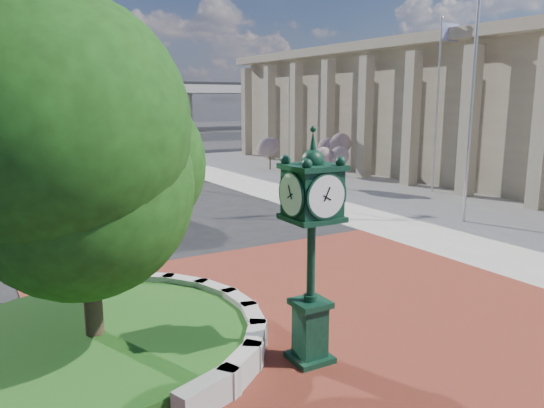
% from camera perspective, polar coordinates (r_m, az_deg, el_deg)
% --- Properties ---
extents(ground, '(200.00, 200.00, 0.00)m').
position_cam_1_polar(ground, '(13.35, 3.41, -10.62)').
color(ground, black).
rests_on(ground, ground).
extents(plaza, '(12.00, 12.00, 0.04)m').
position_cam_1_polar(plaza, '(12.59, 6.02, -11.95)').
color(plaza, brown).
rests_on(plaza, ground).
extents(sidewalk, '(20.00, 50.00, 0.04)m').
position_cam_1_polar(sidewalk, '(31.02, 17.68, 1.52)').
color(sidewalk, '#9E9B93').
rests_on(sidewalk, ground).
extents(planter_wall, '(2.96, 6.77, 0.54)m').
position_cam_1_polar(planter_wall, '(12.05, -7.54, -11.81)').
color(planter_wall, '#9E9B93').
rests_on(planter_wall, ground).
extents(grass_bed, '(6.10, 6.10, 0.40)m').
position_cam_1_polar(grass_bed, '(11.46, -18.43, -13.94)').
color(grass_bed, '#224B15').
rests_on(grass_bed, ground).
extents(civic_building, '(17.35, 44.00, 8.60)m').
position_cam_1_polar(civic_building, '(37.83, 23.58, 9.33)').
color(civic_building, gray).
rests_on(civic_building, ground).
extents(overpass, '(90.00, 12.00, 7.50)m').
position_cam_1_polar(overpass, '(80.53, -26.45, 11.19)').
color(overpass, '#9E9B93').
rests_on(overpass, ground).
extents(tree_planter, '(5.20, 5.20, 6.33)m').
position_cam_1_polar(tree_planter, '(10.50, -19.62, 3.80)').
color(tree_planter, '#38281C').
rests_on(tree_planter, ground).
extents(tree_street, '(4.40, 4.40, 5.45)m').
position_cam_1_polar(tree_street, '(28.44, -24.82, 6.72)').
color(tree_street, '#38281C').
rests_on(tree_street, ground).
extents(post_clock, '(0.95, 0.95, 4.42)m').
position_cam_1_polar(post_clock, '(9.77, 4.27, -3.83)').
color(post_clock, black).
rests_on(post_clock, ground).
extents(parked_car, '(2.49, 4.30, 1.38)m').
position_cam_1_polar(parked_car, '(51.22, -23.08, 5.54)').
color(parked_car, '#54150C').
rests_on(parked_car, ground).
extents(flagpole_a, '(1.77, 0.36, 11.43)m').
position_cam_1_polar(flagpole_a, '(22.62, 20.87, 12.78)').
color(flagpole_a, silver).
rests_on(flagpole_a, ground).
extents(flagpole_b, '(1.43, 0.16, 9.14)m').
position_cam_1_polar(flagpole_b, '(29.70, 17.33, 10.18)').
color(flagpole_b, silver).
rests_on(flagpole_b, ground).
extents(street_lamp_near, '(1.96, 0.74, 8.92)m').
position_cam_1_polar(street_lamp_near, '(35.92, -17.11, 11.16)').
color(street_lamp_near, slate).
rests_on(street_lamp_near, ground).
extents(street_lamp_far, '(2.19, 0.40, 9.75)m').
position_cam_1_polar(street_lamp_far, '(50.32, -27.21, 10.86)').
color(street_lamp_far, slate).
rests_on(street_lamp_far, ground).
extents(shrub_near, '(1.20, 1.20, 2.20)m').
position_cam_1_polar(shrub_near, '(30.15, 6.31, 4.73)').
color(shrub_near, '#38281C').
rests_on(shrub_near, ground).
extents(shrub_mid, '(1.20, 1.20, 2.20)m').
position_cam_1_polar(shrub_mid, '(35.02, 6.81, 5.62)').
color(shrub_mid, '#38281C').
rests_on(shrub_mid, ground).
extents(shrub_far, '(1.20, 1.20, 2.20)m').
position_cam_1_polar(shrub_far, '(37.61, -0.21, 6.08)').
color(shrub_far, '#38281C').
rests_on(shrub_far, ground).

